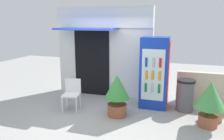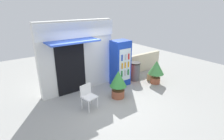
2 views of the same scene
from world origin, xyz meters
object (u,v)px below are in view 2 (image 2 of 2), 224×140
(plastic_chair, at_px, (88,95))
(potted_plant_curbside, at_px, (156,69))
(trash_bin, at_px, (135,71))
(potted_plant_near_shop, at_px, (118,82))
(cardboard_box, at_px, (151,77))
(drink_cooler, at_px, (121,63))

(plastic_chair, relative_size, potted_plant_curbside, 0.79)
(trash_bin, bearing_deg, plastic_chair, -163.72)
(potted_plant_near_shop, distance_m, cardboard_box, 2.36)
(cardboard_box, bearing_deg, plastic_chair, -173.90)
(trash_bin, xyz_separation_m, cardboard_box, (0.64, -0.47, -0.28))
(trash_bin, height_order, cardboard_box, trash_bin)
(plastic_chair, height_order, cardboard_box, plastic_chair)
(drink_cooler, height_order, potted_plant_curbside, drink_cooler)
(drink_cooler, distance_m, plastic_chair, 2.30)
(potted_plant_curbside, distance_m, cardboard_box, 0.63)
(cardboard_box, bearing_deg, potted_plant_curbside, -111.56)
(potted_plant_near_shop, height_order, potted_plant_curbside, potted_plant_near_shop)
(potted_plant_curbside, xyz_separation_m, cardboard_box, (0.14, 0.35, -0.51))
(plastic_chair, distance_m, potted_plant_near_shop, 1.27)
(potted_plant_near_shop, bearing_deg, cardboard_box, 9.81)
(drink_cooler, distance_m, cardboard_box, 1.76)
(plastic_chair, relative_size, cardboard_box, 2.33)
(potted_plant_curbside, distance_m, trash_bin, 0.99)
(potted_plant_near_shop, xyz_separation_m, potted_plant_curbside, (2.14, 0.05, 0.04))
(drink_cooler, xyz_separation_m, cardboard_box, (1.47, -0.49, -0.82))
(drink_cooler, relative_size, potted_plant_curbside, 1.85)
(potted_plant_curbside, height_order, trash_bin, potted_plant_curbside)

